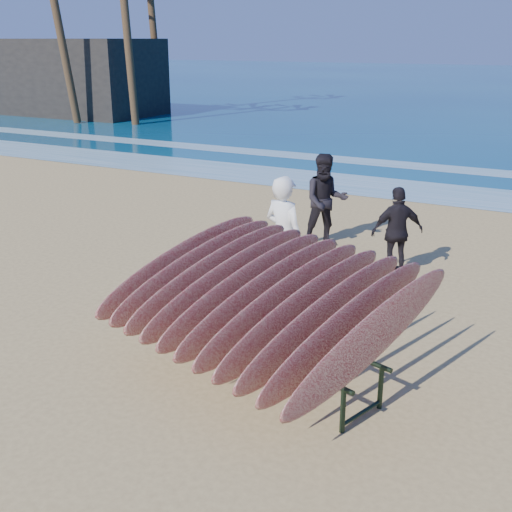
{
  "coord_description": "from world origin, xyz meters",
  "views": [
    {
      "loc": [
        3.93,
        -6.69,
        3.82
      ],
      "look_at": [
        0.0,
        0.8,
        0.95
      ],
      "focal_mm": 45.0,
      "sensor_mm": 36.0,
      "label": 1
    }
  ],
  "objects_px": {
    "person_white": "(284,237)",
    "building": "(76,77)",
    "surfboard_rack": "(263,297)",
    "person_dark_b": "(397,232)",
    "person_dark_a": "(325,201)"
  },
  "relations": [
    {
      "from": "person_dark_b",
      "to": "building",
      "type": "xyz_separation_m",
      "value": [
        -22.06,
        16.42,
        1.16
      ]
    },
    {
      "from": "surfboard_rack",
      "to": "person_dark_b",
      "type": "relative_size",
      "value": 2.56
    },
    {
      "from": "surfboard_rack",
      "to": "person_white",
      "type": "xyz_separation_m",
      "value": [
        -0.81,
        2.29,
        -0.01
      ]
    },
    {
      "from": "surfboard_rack",
      "to": "person_white",
      "type": "relative_size",
      "value": 2.04
    },
    {
      "from": "person_white",
      "to": "building",
      "type": "height_order",
      "value": "building"
    },
    {
      "from": "surfboard_rack",
      "to": "building",
      "type": "bearing_deg",
      "value": 154.68
    },
    {
      "from": "surfboard_rack",
      "to": "person_white",
      "type": "bearing_deg",
      "value": 127.72
    },
    {
      "from": "person_dark_b",
      "to": "building",
      "type": "relative_size",
      "value": 0.18
    },
    {
      "from": "person_white",
      "to": "person_dark_a",
      "type": "xyz_separation_m",
      "value": [
        -0.41,
        2.72,
        -0.06
      ]
    },
    {
      "from": "surfboard_rack",
      "to": "building",
      "type": "height_order",
      "value": "building"
    },
    {
      "from": "person_dark_b",
      "to": "building",
      "type": "height_order",
      "value": "building"
    },
    {
      "from": "surfboard_rack",
      "to": "building",
      "type": "distance_m",
      "value": 29.77
    },
    {
      "from": "person_dark_a",
      "to": "building",
      "type": "bearing_deg",
      "value": 111.16
    },
    {
      "from": "building",
      "to": "surfboard_rack",
      "type": "bearing_deg",
      "value": -43.44
    },
    {
      "from": "person_dark_a",
      "to": "person_dark_b",
      "type": "relative_size",
      "value": 1.17
    }
  ]
}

